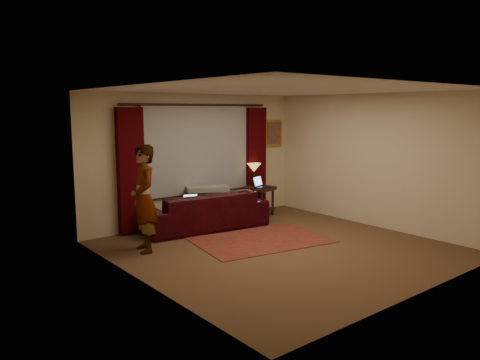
{
  "coord_description": "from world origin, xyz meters",
  "views": [
    {
      "loc": [
        -5.24,
        -5.44,
        2.28
      ],
      "look_at": [
        0.1,
        1.2,
        1.0
      ],
      "focal_mm": 35.0,
      "sensor_mm": 36.0,
      "label": 1
    }
  ],
  "objects_px": {
    "sofa": "(204,203)",
    "laptop_sofa": "(192,201)",
    "tiffany_lamp": "(254,174)",
    "laptop_table": "(263,182)",
    "person": "(144,199)",
    "end_table": "(259,201)"
  },
  "relations": [
    {
      "from": "laptop_table",
      "to": "tiffany_lamp",
      "type": "bearing_deg",
      "value": 64.37
    },
    {
      "from": "sofa",
      "to": "tiffany_lamp",
      "type": "bearing_deg",
      "value": -160.65
    },
    {
      "from": "end_table",
      "to": "laptop_table",
      "type": "bearing_deg",
      "value": -101.91
    },
    {
      "from": "laptop_table",
      "to": "sofa",
      "type": "bearing_deg",
      "value": 160.7
    },
    {
      "from": "laptop_sofa",
      "to": "tiffany_lamp",
      "type": "bearing_deg",
      "value": 29.33
    },
    {
      "from": "sofa",
      "to": "person",
      "type": "xyz_separation_m",
      "value": [
        -1.58,
        -0.62,
        0.38
      ]
    },
    {
      "from": "end_table",
      "to": "tiffany_lamp",
      "type": "height_order",
      "value": "tiffany_lamp"
    },
    {
      "from": "laptop_sofa",
      "to": "person",
      "type": "bearing_deg",
      "value": -140.45
    },
    {
      "from": "sofa",
      "to": "tiffany_lamp",
      "type": "relative_size",
      "value": 5.02
    },
    {
      "from": "tiffany_lamp",
      "to": "laptop_table",
      "type": "height_order",
      "value": "tiffany_lamp"
    },
    {
      "from": "laptop_sofa",
      "to": "tiffany_lamp",
      "type": "xyz_separation_m",
      "value": [
        1.89,
        0.43,
        0.28
      ]
    },
    {
      "from": "end_table",
      "to": "sofa",
      "type": "bearing_deg",
      "value": -173.76
    },
    {
      "from": "sofa",
      "to": "laptop_sofa",
      "type": "distance_m",
      "value": 0.35
    },
    {
      "from": "sofa",
      "to": "person",
      "type": "relative_size",
      "value": 1.41
    },
    {
      "from": "laptop_table",
      "to": "person",
      "type": "relative_size",
      "value": 0.21
    },
    {
      "from": "laptop_table",
      "to": "person",
      "type": "xyz_separation_m",
      "value": [
        -3.12,
        -0.65,
        0.1
      ]
    },
    {
      "from": "sofa",
      "to": "laptop_sofa",
      "type": "xyz_separation_m",
      "value": [
        -0.32,
        -0.09,
        0.11
      ]
    },
    {
      "from": "sofa",
      "to": "laptop_table",
      "type": "distance_m",
      "value": 1.56
    },
    {
      "from": "tiffany_lamp",
      "to": "sofa",
      "type": "bearing_deg",
      "value": -167.61
    },
    {
      "from": "tiffany_lamp",
      "to": "laptop_table",
      "type": "bearing_deg",
      "value": -95.4
    },
    {
      "from": "sofa",
      "to": "laptop_sofa",
      "type": "bearing_deg",
      "value": 21.96
    },
    {
      "from": "end_table",
      "to": "tiffany_lamp",
      "type": "relative_size",
      "value": 1.32
    }
  ]
}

